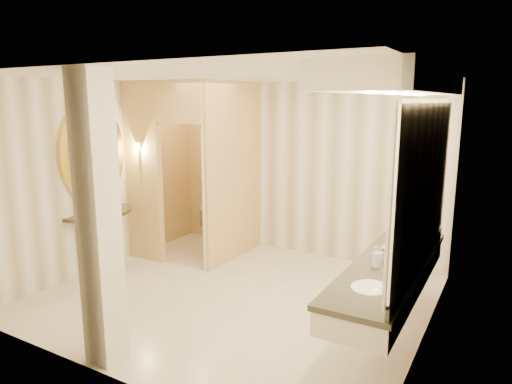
% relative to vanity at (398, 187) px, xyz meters
% --- Properties ---
extents(floor, '(4.50, 4.50, 0.00)m').
position_rel_vanity_xyz_m(floor, '(-1.98, 0.25, -1.63)').
color(floor, silver).
rests_on(floor, ground).
extents(ceiling, '(4.50, 4.50, 0.00)m').
position_rel_vanity_xyz_m(ceiling, '(-1.98, 0.25, 1.07)').
color(ceiling, white).
rests_on(ceiling, wall_back).
extents(wall_back, '(4.50, 0.02, 2.70)m').
position_rel_vanity_xyz_m(wall_back, '(-1.98, 2.25, -0.28)').
color(wall_back, white).
rests_on(wall_back, floor).
extents(wall_front, '(4.50, 0.02, 2.70)m').
position_rel_vanity_xyz_m(wall_front, '(-1.98, -1.75, -0.28)').
color(wall_front, white).
rests_on(wall_front, floor).
extents(wall_left, '(0.02, 4.00, 2.70)m').
position_rel_vanity_xyz_m(wall_left, '(-4.23, 0.25, -0.28)').
color(wall_left, white).
rests_on(wall_left, floor).
extents(wall_right, '(0.02, 4.00, 2.70)m').
position_rel_vanity_xyz_m(wall_right, '(0.27, 0.25, -0.28)').
color(wall_right, white).
rests_on(wall_right, floor).
extents(toilet_closet, '(1.50, 1.55, 2.70)m').
position_rel_vanity_xyz_m(toilet_closet, '(-3.11, 1.22, -0.24)').
color(toilet_closet, '#F5CF80').
rests_on(toilet_closet, floor).
extents(wall_sconce, '(0.14, 0.14, 0.42)m').
position_rel_vanity_xyz_m(wall_sconce, '(-3.90, 0.68, 0.10)').
color(wall_sconce, gold).
rests_on(wall_sconce, toilet_closet).
extents(vanity, '(0.75, 2.67, 2.09)m').
position_rel_vanity_xyz_m(vanity, '(0.00, 0.00, 0.00)').
color(vanity, silver).
rests_on(vanity, floor).
extents(console_shelf, '(1.10, 1.10, 2.00)m').
position_rel_vanity_xyz_m(console_shelf, '(-4.19, 0.08, -0.28)').
color(console_shelf, black).
rests_on(console_shelf, floor).
extents(pillar, '(0.29, 0.29, 2.70)m').
position_rel_vanity_xyz_m(pillar, '(-2.27, -1.55, -0.28)').
color(pillar, silver).
rests_on(pillar, floor).
extents(tissue_box, '(0.18, 0.18, 0.14)m').
position_rel_vanity_xyz_m(tissue_box, '(-4.07, 0.13, -0.68)').
color(tissue_box, black).
rests_on(tissue_box, console_shelf).
extents(toilet, '(0.59, 0.83, 0.77)m').
position_rel_vanity_xyz_m(toilet, '(-3.08, 1.71, -1.25)').
color(toilet, white).
rests_on(toilet, floor).
extents(soap_bottle_a, '(0.08, 0.08, 0.14)m').
position_rel_vanity_xyz_m(soap_bottle_a, '(-0.12, -0.01, -0.68)').
color(soap_bottle_a, beige).
rests_on(soap_bottle_a, vanity).
extents(soap_bottle_b, '(0.11, 0.11, 0.11)m').
position_rel_vanity_xyz_m(soap_bottle_b, '(-0.15, 0.34, -0.70)').
color(soap_bottle_b, silver).
rests_on(soap_bottle_b, vanity).
extents(soap_bottle_c, '(0.09, 0.09, 0.21)m').
position_rel_vanity_xyz_m(soap_bottle_c, '(-0.11, -0.20, -0.65)').
color(soap_bottle_c, '#C6B28C').
rests_on(soap_bottle_c, vanity).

